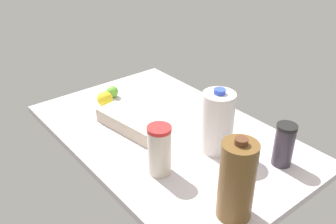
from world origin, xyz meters
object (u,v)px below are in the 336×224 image
object	(u,v)px
tumbler_cup	(160,150)
milk_jug	(217,122)
chocolate_milk_jug	(237,181)
lemon_beside_bowl	(105,99)
egg_carton	(130,123)
lime_loose	(112,92)
shaker_bottle	(284,145)

from	to	relation	value
tumbler_cup	milk_jug	world-z (taller)	milk_jug
tumbler_cup	chocolate_milk_jug	bearing A→B (deg)	9.07
milk_jug	lemon_beside_bowl	size ratio (longest dim) A/B	3.50
egg_carton	lime_loose	xyz separation A→B (cm)	(-30.94, 10.19, -0.17)
milk_jug	lime_loose	world-z (taller)	milk_jug
tumbler_cup	lime_loose	size ratio (longest dim) A/B	3.24
egg_carton	shaker_bottle	distance (cm)	63.84
tumbler_cup	lemon_beside_bowl	xyz separation A→B (cm)	(-56.20, 10.39, -5.78)
egg_carton	milk_jug	distance (cm)	39.36
shaker_bottle	chocolate_milk_jug	bearing A→B (deg)	-78.78
lime_loose	chocolate_milk_jug	bearing A→B (deg)	-7.98
shaker_bottle	lemon_beside_bowl	xyz separation A→B (cm)	(-80.80, -28.03, -4.68)
tumbler_cup	lime_loose	xyz separation A→B (cm)	(-62.14, 18.08, -6.60)
tumbler_cup	egg_carton	distance (cm)	32.82
milk_jug	chocolate_milk_jug	xyz separation A→B (cm)	(28.84, -21.19, 1.03)
chocolate_milk_jug	lemon_beside_bowl	size ratio (longest dim) A/B	3.77
tumbler_cup	egg_carton	size ratio (longest dim) A/B	0.60
tumbler_cup	chocolate_milk_jug	xyz separation A→B (cm)	(31.24, 4.99, 3.85)
milk_jug	lemon_beside_bowl	bearing A→B (deg)	-164.92
tumbler_cup	lime_loose	world-z (taller)	tumbler_cup
egg_carton	lemon_beside_bowl	bearing A→B (deg)	165.86
tumbler_cup	milk_jug	bearing A→B (deg)	84.77
egg_carton	shaker_bottle	xyz separation A→B (cm)	(55.80, 30.54, 5.33)
tumbler_cup	shaker_bottle	xyz separation A→B (cm)	(24.60, 38.42, -1.10)
shaker_bottle	milk_jug	bearing A→B (deg)	-151.13
shaker_bottle	chocolate_milk_jug	xyz separation A→B (cm)	(6.64, -33.44, 4.95)
egg_carton	milk_jug	world-z (taller)	milk_jug
egg_carton	chocolate_milk_jug	xyz separation A→B (cm)	(62.44, -2.90, 10.28)
shaker_bottle	lime_loose	size ratio (longest dim) A/B	2.86
chocolate_milk_jug	lime_loose	xyz separation A→B (cm)	(-93.37, 13.09, -10.45)
lime_loose	lemon_beside_bowl	bearing A→B (deg)	-52.30
tumbler_cup	egg_carton	xyz separation A→B (cm)	(-31.20, 7.88, -6.44)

